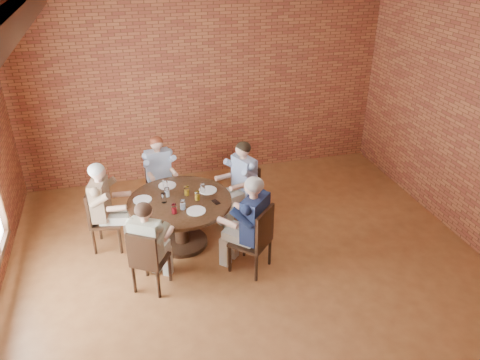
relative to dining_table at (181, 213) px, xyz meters
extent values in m
plane|color=#975B2E|center=(0.82, -1.26, -0.53)|extent=(7.00, 7.00, 0.00)
plane|color=silver|center=(0.82, -1.26, 2.87)|extent=(7.00, 7.00, 0.00)
plane|color=#984E2B|center=(0.82, 2.24, 1.17)|extent=(7.00, 0.00, 7.00)
cylinder|color=#341D11|center=(0.00, 0.00, -0.50)|extent=(0.73, 0.73, 0.06)
cylinder|color=#341D11|center=(0.00, 0.00, -0.18)|extent=(0.21, 0.21, 0.64)
cylinder|color=#3B2215|center=(0.00, 0.00, 0.20)|extent=(1.47, 1.47, 0.05)
cube|color=#341D11|center=(1.00, 0.41, -0.10)|extent=(0.56, 0.56, 0.04)
cube|color=#341D11|center=(1.18, 0.48, 0.17)|extent=(0.20, 0.41, 0.49)
cylinder|color=#341D11|center=(0.77, 0.51, -0.32)|extent=(0.04, 0.04, 0.41)
cylinder|color=#341D11|center=(0.90, 0.17, -0.32)|extent=(0.04, 0.04, 0.41)
cylinder|color=#341D11|center=(1.10, 0.65, -0.32)|extent=(0.04, 0.04, 0.41)
cylinder|color=#341D11|center=(1.24, 0.31, -0.32)|extent=(0.04, 0.04, 0.41)
cube|color=#341D11|center=(-0.17, 1.07, -0.10)|extent=(0.46, 0.46, 0.04)
cube|color=#341D11|center=(-0.20, 1.24, 0.15)|extent=(0.40, 0.10, 0.46)
cylinder|color=#341D11|center=(-0.31, 0.87, -0.32)|extent=(0.04, 0.04, 0.41)
cylinder|color=#341D11|center=(0.03, 0.93, -0.32)|extent=(0.04, 0.04, 0.41)
cylinder|color=#341D11|center=(-0.36, 1.21, -0.32)|extent=(0.04, 0.04, 0.41)
cylinder|color=#341D11|center=(-0.03, 1.26, -0.32)|extent=(0.04, 0.04, 0.41)
cube|color=#341D11|center=(-1.02, 0.22, -0.10)|extent=(0.51, 0.51, 0.04)
cube|color=#341D11|center=(-1.21, 0.26, 0.17)|extent=(0.13, 0.43, 0.49)
cylinder|color=#341D11|center=(-0.88, 0.00, -0.32)|extent=(0.04, 0.04, 0.41)
cylinder|color=#341D11|center=(-0.80, 0.36, -0.32)|extent=(0.04, 0.04, 0.41)
cylinder|color=#341D11|center=(-1.24, 0.08, -0.32)|extent=(0.04, 0.04, 0.41)
cylinder|color=#341D11|center=(-1.16, 0.44, -0.32)|extent=(0.04, 0.04, 0.41)
cube|color=#341D11|center=(-0.51, -0.83, -0.10)|extent=(0.55, 0.55, 0.04)
cube|color=#341D11|center=(-0.61, -0.98, 0.15)|extent=(0.36, 0.24, 0.45)
cylinder|color=#341D11|center=(-0.28, -0.78, -0.32)|extent=(0.04, 0.04, 0.41)
cylinder|color=#341D11|center=(-0.57, -0.60, -0.32)|extent=(0.04, 0.04, 0.41)
cylinder|color=#341D11|center=(-0.46, -1.06, -0.32)|extent=(0.04, 0.04, 0.41)
cylinder|color=#341D11|center=(-0.74, -0.89, -0.32)|extent=(0.04, 0.04, 0.41)
cube|color=#341D11|center=(0.81, -0.79, -0.10)|extent=(0.65, 0.65, 0.04)
cube|color=#341D11|center=(0.96, -0.94, 0.18)|extent=(0.35, 0.36, 0.53)
cylinder|color=#341D11|center=(0.81, -0.51, -0.32)|extent=(0.04, 0.04, 0.41)
cylinder|color=#341D11|center=(0.53, -0.79, -0.32)|extent=(0.04, 0.04, 0.41)
cylinder|color=#341D11|center=(1.09, -0.78, -0.32)|extent=(0.04, 0.04, 0.41)
cylinder|color=#341D11|center=(0.81, -1.07, -0.32)|extent=(0.04, 0.04, 0.41)
cylinder|color=white|center=(0.44, 0.16, 0.23)|extent=(0.26, 0.26, 0.01)
cylinder|color=white|center=(-0.12, 0.46, 0.23)|extent=(0.26, 0.26, 0.01)
cylinder|color=white|center=(-0.50, 0.13, 0.23)|extent=(0.26, 0.26, 0.01)
cylinder|color=white|center=(0.17, -0.36, 0.23)|extent=(0.26, 0.26, 0.01)
cylinder|color=white|center=(0.36, 0.12, 0.29)|extent=(0.07, 0.07, 0.14)
cylinder|color=white|center=(0.12, 0.11, 0.29)|extent=(0.07, 0.07, 0.14)
cylinder|color=white|center=(-0.15, 0.36, 0.29)|extent=(0.07, 0.07, 0.14)
cylinder|color=white|center=(-0.15, 0.15, 0.29)|extent=(0.07, 0.07, 0.14)
cylinder|color=white|center=(-0.22, -0.01, 0.29)|extent=(0.07, 0.07, 0.14)
cylinder|color=white|center=(-0.12, -0.33, 0.29)|extent=(0.07, 0.07, 0.14)
cylinder|color=white|center=(0.01, -0.25, 0.29)|extent=(0.07, 0.07, 0.14)
cylinder|color=white|center=(0.24, -0.06, 0.29)|extent=(0.07, 0.07, 0.14)
cube|color=black|center=(0.48, -0.19, 0.23)|extent=(0.11, 0.16, 0.01)
camera|label=1|loc=(-0.64, -5.69, 3.56)|focal=35.00mm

